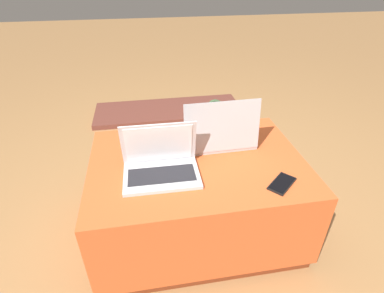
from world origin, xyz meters
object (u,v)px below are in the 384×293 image
at_px(laptop_near, 161,164).
at_px(laptop_far, 218,135).
at_px(backpack, 213,144).
at_px(cell_phone, 282,183).

xyz_separation_m(laptop_near, laptop_far, (0.31, 0.20, 0.01)).
distance_m(laptop_near, backpack, 0.73).
relative_size(laptop_near, cell_phone, 2.16).
bearing_deg(cell_phone, backpack, 148.09).
distance_m(laptop_far, backpack, 0.46).
xyz_separation_m(laptop_far, cell_phone, (0.20, -0.37, -0.05)).
xyz_separation_m(laptop_near, cell_phone, (0.51, -0.17, -0.04)).
distance_m(cell_phone, backpack, 0.77).
height_order(laptop_far, backpack, laptop_far).
relative_size(laptop_far, backpack, 0.68).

